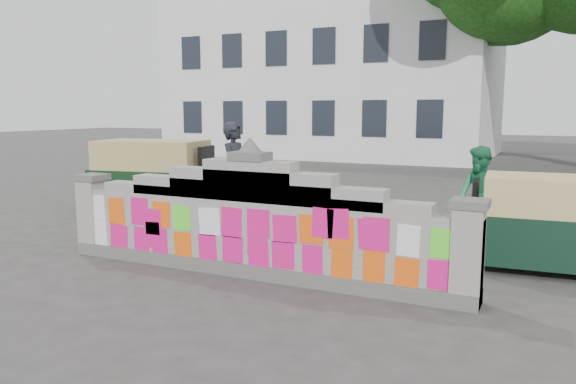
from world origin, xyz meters
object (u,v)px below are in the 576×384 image
Objects in this scene: pedestrian at (479,195)px; rickshaw_left at (156,175)px; cyclist_bike at (236,207)px; cyclist_rider at (236,187)px; rickshaw_right at (551,223)px.

pedestrian reaches higher than rickshaw_left.
rickshaw_left reaches higher than cyclist_bike.
cyclist_bike is 1.12× the size of cyclist_rider.
pedestrian is (4.19, 1.41, 0.31)m from cyclist_bike.
pedestrian is 1.79m from rickshaw_right.
rickshaw_left is 8.45m from rickshaw_right.
cyclist_bike is 0.39m from cyclist_rider.
cyclist_rider is at bearing -112.56° from pedestrian.
cyclist_bike is 5.38m from rickshaw_right.
rickshaw_right is (8.35, -1.27, -0.14)m from rickshaw_left.
rickshaw_left is at bearing -12.94° from rickshaw_right.
rickshaw_right is at bearing -90.46° from cyclist_rider.
cyclist_bike is 4.43m from pedestrian.
cyclist_rider is 1.09× the size of pedestrian.
cyclist_rider reaches higher than rickshaw_right.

